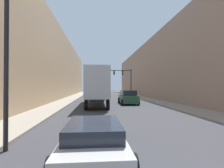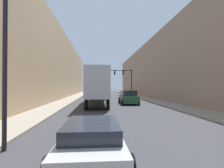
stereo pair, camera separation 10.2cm
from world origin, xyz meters
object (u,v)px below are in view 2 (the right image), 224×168
object	(u,v)px
sedan_car	(92,138)
street_lamp	(5,10)
semi_truck	(97,85)
suv_car	(128,97)
traffic_signal_gantry	(122,77)

from	to	relation	value
sedan_car	street_lamp	world-z (taller)	street_lamp
semi_truck	sedan_car	bearing A→B (deg)	-90.45
semi_truck	street_lamp	xyz separation A→B (m)	(-3.24, -16.10, 2.62)
street_lamp	sedan_car	bearing A→B (deg)	-11.43
suv_car	traffic_signal_gantry	distance (m)	14.98
traffic_signal_gantry	street_lamp	bearing A→B (deg)	-105.55
traffic_signal_gantry	street_lamp	distance (m)	31.72
sedan_car	street_lamp	size ratio (longest dim) A/B	0.57
semi_truck	traffic_signal_gantry	world-z (taller)	traffic_signal_gantry
sedan_car	suv_car	bearing A→B (deg)	75.88
semi_truck	suv_car	xyz separation A→B (m)	(4.06, -0.06, -1.57)
semi_truck	traffic_signal_gantry	distance (m)	15.50
semi_truck	sedan_car	xyz separation A→B (m)	(-0.13, -16.73, -1.85)
suv_car	traffic_signal_gantry	size ratio (longest dim) A/B	0.60
traffic_signal_gantry	sedan_car	bearing A→B (deg)	-99.80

